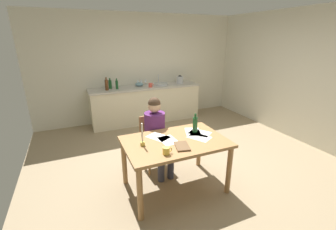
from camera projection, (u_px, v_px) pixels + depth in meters
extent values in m
cube|color=#937F60|center=(188.00, 163.00, 3.90)|extent=(5.20, 5.20, 0.04)
cube|color=beige|center=(141.00, 68.00, 5.72)|extent=(5.20, 0.12, 2.60)
cube|color=beige|center=(306.00, 77.00, 4.45)|extent=(0.12, 5.20, 2.60)
cube|color=beige|center=(146.00, 105.00, 5.70)|extent=(2.68, 0.60, 0.86)
cube|color=#B7B2A8|center=(146.00, 87.00, 5.55)|extent=(2.72, 0.64, 0.04)
cube|color=#9E7042|center=(175.00, 142.00, 3.02)|extent=(1.36, 0.90, 0.04)
cylinder|color=#9E7042|center=(140.00, 195.00, 2.57)|extent=(0.07, 0.07, 0.70)
cylinder|color=#9E7042|center=(229.00, 170.00, 3.04)|extent=(0.07, 0.07, 0.70)
cylinder|color=#9E7042|center=(124.00, 162.00, 3.24)|extent=(0.07, 0.07, 0.70)
cylinder|color=#9E7042|center=(199.00, 146.00, 3.71)|extent=(0.07, 0.07, 0.70)
cube|color=#9E7042|center=(155.00, 143.00, 3.63)|extent=(0.43, 0.43, 0.04)
cube|color=#9E7042|center=(150.00, 127.00, 3.72)|extent=(0.36, 0.05, 0.40)
cylinder|color=#9E7042|center=(149.00, 162.00, 3.49)|extent=(0.04, 0.04, 0.43)
cylinder|color=#9E7042|center=(169.00, 157.00, 3.64)|extent=(0.04, 0.04, 0.43)
cylinder|color=#9E7042|center=(141.00, 153.00, 3.77)|extent=(0.04, 0.04, 0.43)
cylinder|color=#9E7042|center=(160.00, 148.00, 3.92)|extent=(0.04, 0.04, 0.43)
cylinder|color=#592666|center=(155.00, 128.00, 3.53)|extent=(0.34, 0.34, 0.50)
sphere|color=#D8AD8C|center=(154.00, 106.00, 3.41)|extent=(0.20, 0.20, 0.20)
sphere|color=#473323|center=(154.00, 103.00, 3.40)|extent=(0.19, 0.19, 0.19)
cylinder|color=#383847|center=(155.00, 149.00, 3.42)|extent=(0.16, 0.39, 0.13)
cylinder|color=#383847|center=(161.00, 168.00, 3.33)|extent=(0.10, 0.10, 0.45)
cylinder|color=#383847|center=(165.00, 146.00, 3.49)|extent=(0.16, 0.39, 0.13)
cylinder|color=#383847|center=(171.00, 165.00, 3.40)|extent=(0.10, 0.10, 0.45)
cylinder|color=#F2CC4C|center=(166.00, 151.00, 2.65)|extent=(0.08, 0.08, 0.09)
torus|color=#F2CC4C|center=(170.00, 150.00, 2.67)|extent=(0.06, 0.01, 0.06)
cylinder|color=gold|center=(143.00, 144.00, 2.86)|extent=(0.06, 0.06, 0.05)
cylinder|color=white|center=(142.00, 133.00, 2.81)|extent=(0.02, 0.02, 0.25)
cube|color=brown|center=(182.00, 146.00, 2.83)|extent=(0.22, 0.29, 0.02)
cube|color=white|center=(193.00, 132.00, 3.29)|extent=(0.30, 0.35, 0.00)
cube|color=white|center=(168.00, 140.00, 3.02)|extent=(0.22, 0.31, 0.00)
cube|color=white|center=(158.00, 137.00, 3.12)|extent=(0.33, 0.36, 0.00)
cube|color=white|center=(199.00, 137.00, 3.11)|extent=(0.33, 0.36, 0.00)
cube|color=white|center=(200.00, 133.00, 3.25)|extent=(0.34, 0.36, 0.00)
cylinder|color=#194C23|center=(195.00, 125.00, 3.23)|extent=(0.07, 0.07, 0.23)
cylinder|color=#194C23|center=(195.00, 116.00, 3.18)|extent=(0.03, 0.03, 0.06)
cylinder|color=#B2B7BC|center=(161.00, 84.00, 5.69)|extent=(0.36, 0.36, 0.04)
cylinder|color=silver|center=(158.00, 79.00, 5.79)|extent=(0.02, 0.02, 0.24)
cylinder|color=#593319|center=(107.00, 85.00, 5.09)|extent=(0.07, 0.07, 0.24)
cylinder|color=#593319|center=(106.00, 79.00, 5.04)|extent=(0.03, 0.03, 0.06)
cylinder|color=#194C23|center=(110.00, 84.00, 5.26)|extent=(0.07, 0.07, 0.19)
cylinder|color=#194C23|center=(110.00, 79.00, 5.22)|extent=(0.03, 0.03, 0.05)
cylinder|color=#194C23|center=(117.00, 85.00, 5.22)|extent=(0.06, 0.06, 0.19)
cylinder|color=#194C23|center=(116.00, 80.00, 5.19)|extent=(0.03, 0.03, 0.05)
ellipsoid|color=#668C99|center=(139.00, 84.00, 5.54)|extent=(0.20, 0.20, 0.09)
cylinder|color=#B7BABF|center=(180.00, 80.00, 5.86)|extent=(0.18, 0.18, 0.18)
cone|color=#262628|center=(180.00, 76.00, 5.83)|extent=(0.11, 0.11, 0.04)
cylinder|color=silver|center=(146.00, 85.00, 5.69)|extent=(0.06, 0.06, 0.00)
cylinder|color=silver|center=(146.00, 83.00, 5.68)|extent=(0.01, 0.01, 0.07)
cone|color=silver|center=(146.00, 80.00, 5.65)|extent=(0.07, 0.07, 0.08)
cylinder|color=silver|center=(141.00, 85.00, 5.65)|extent=(0.06, 0.06, 0.00)
cylinder|color=silver|center=(141.00, 84.00, 5.63)|extent=(0.01, 0.01, 0.07)
cone|color=silver|center=(141.00, 81.00, 5.61)|extent=(0.07, 0.07, 0.08)
cylinder|color=silver|center=(138.00, 85.00, 5.62)|extent=(0.06, 0.06, 0.00)
cylinder|color=silver|center=(138.00, 84.00, 5.60)|extent=(0.01, 0.01, 0.07)
cone|color=silver|center=(138.00, 81.00, 5.58)|extent=(0.07, 0.07, 0.08)
cylinder|color=#D84C3F|center=(150.00, 85.00, 5.42)|extent=(0.09, 0.09, 0.10)
torus|color=#D84C3F|center=(152.00, 85.00, 5.44)|extent=(0.07, 0.01, 0.07)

